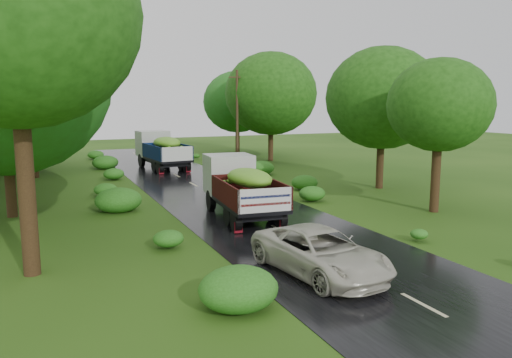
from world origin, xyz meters
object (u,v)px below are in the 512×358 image
truck_near (240,184)px  utility_pole (237,116)px  truck_far (161,148)px  car (320,252)px

truck_near → utility_pole: 18.78m
truck_far → utility_pole: size_ratio=0.90×
truck_far → utility_pole: (6.31, 0.37, 2.29)m
truck_far → car: 24.92m
truck_near → car: (-0.64, -7.88, -0.77)m
truck_far → utility_pole: utility_pole is taller
truck_near → utility_pole: (6.73, 17.37, 2.40)m
truck_near → truck_far: bearing=93.6°
truck_near → utility_pole: bearing=73.9°
truck_near → car: truck_near is taller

